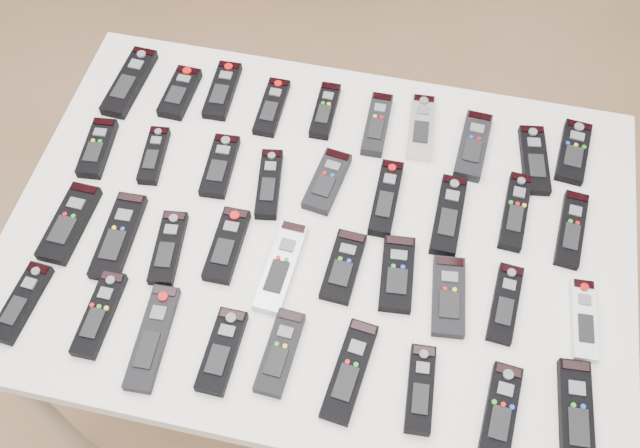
% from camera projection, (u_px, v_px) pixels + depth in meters
% --- Properties ---
extents(ground, '(4.00, 4.00, 0.00)m').
position_uv_depth(ground, '(294.00, 323.00, 2.17)').
color(ground, olive).
rests_on(ground, ground).
extents(table, '(1.25, 0.88, 0.78)m').
position_uv_depth(table, '(320.00, 244.00, 1.49)').
color(table, white).
rests_on(table, ground).
extents(remote_0, '(0.07, 0.20, 0.02)m').
position_uv_depth(remote_0, '(130.00, 82.00, 1.63)').
color(remote_0, black).
rests_on(remote_0, table).
extents(remote_1, '(0.06, 0.14, 0.02)m').
position_uv_depth(remote_1, '(180.00, 93.00, 1.61)').
color(remote_1, black).
rests_on(remote_1, table).
extents(remote_2, '(0.06, 0.16, 0.02)m').
position_uv_depth(remote_2, '(222.00, 90.00, 1.62)').
color(remote_2, black).
rests_on(remote_2, table).
extents(remote_3, '(0.05, 0.16, 0.02)m').
position_uv_depth(remote_3, '(272.00, 107.00, 1.59)').
color(remote_3, black).
rests_on(remote_3, table).
extents(remote_4, '(0.05, 0.15, 0.02)m').
position_uv_depth(remote_4, '(325.00, 111.00, 1.59)').
color(remote_4, black).
rests_on(remote_4, table).
extents(remote_5, '(0.05, 0.17, 0.02)m').
position_uv_depth(remote_5, '(377.00, 124.00, 1.57)').
color(remote_5, black).
rests_on(remote_5, table).
extents(remote_6, '(0.06, 0.17, 0.02)m').
position_uv_depth(remote_6, '(421.00, 127.00, 1.56)').
color(remote_6, '#B7B7BC').
rests_on(remote_6, table).
extents(remote_7, '(0.07, 0.18, 0.02)m').
position_uv_depth(remote_7, '(473.00, 146.00, 1.53)').
color(remote_7, black).
rests_on(remote_7, table).
extents(remote_8, '(0.08, 0.18, 0.02)m').
position_uv_depth(remote_8, '(534.00, 160.00, 1.52)').
color(remote_8, black).
rests_on(remote_8, table).
extents(remote_9, '(0.07, 0.17, 0.02)m').
position_uv_depth(remote_9, '(573.00, 152.00, 1.53)').
color(remote_9, black).
rests_on(remote_9, table).
extents(remote_10, '(0.07, 0.15, 0.02)m').
position_uv_depth(remote_10, '(97.00, 148.00, 1.53)').
color(remote_10, black).
rests_on(remote_10, table).
extents(remote_11, '(0.06, 0.15, 0.02)m').
position_uv_depth(remote_11, '(154.00, 155.00, 1.52)').
color(remote_11, black).
rests_on(remote_11, table).
extents(remote_12, '(0.06, 0.16, 0.02)m').
position_uv_depth(remote_12, '(220.00, 166.00, 1.51)').
color(remote_12, black).
rests_on(remote_12, table).
extents(remote_13, '(0.07, 0.17, 0.02)m').
position_uv_depth(remote_13, '(269.00, 184.00, 1.48)').
color(remote_13, black).
rests_on(remote_13, table).
extents(remote_14, '(0.08, 0.16, 0.02)m').
position_uv_depth(remote_14, '(327.00, 181.00, 1.49)').
color(remote_14, black).
rests_on(remote_14, table).
extents(remote_15, '(0.05, 0.18, 0.02)m').
position_uv_depth(remote_15, '(386.00, 198.00, 1.46)').
color(remote_15, black).
rests_on(remote_15, table).
extents(remote_16, '(0.06, 0.18, 0.02)m').
position_uv_depth(remote_16, '(449.00, 215.00, 1.44)').
color(remote_16, black).
rests_on(remote_16, table).
extents(remote_17, '(0.06, 0.18, 0.02)m').
position_uv_depth(remote_17, '(515.00, 211.00, 1.45)').
color(remote_17, black).
rests_on(remote_17, table).
extents(remote_18, '(0.06, 0.18, 0.02)m').
position_uv_depth(remote_18, '(571.00, 229.00, 1.43)').
color(remote_18, black).
rests_on(remote_18, table).
extents(remote_19, '(0.07, 0.18, 0.02)m').
position_uv_depth(remote_19, '(70.00, 223.00, 1.43)').
color(remote_19, black).
rests_on(remote_19, table).
extents(remote_20, '(0.07, 0.20, 0.02)m').
position_uv_depth(remote_20, '(118.00, 236.00, 1.42)').
color(remote_20, black).
rests_on(remote_20, table).
extents(remote_21, '(0.07, 0.17, 0.02)m').
position_uv_depth(remote_21, '(168.00, 248.00, 1.40)').
color(remote_21, black).
rests_on(remote_21, table).
extents(remote_22, '(0.05, 0.16, 0.02)m').
position_uv_depth(remote_22, '(227.00, 245.00, 1.40)').
color(remote_22, black).
rests_on(remote_22, table).
extents(remote_23, '(0.06, 0.20, 0.02)m').
position_uv_depth(remote_23, '(281.00, 266.00, 1.38)').
color(remote_23, '#B7B7BC').
rests_on(remote_23, table).
extents(remote_24, '(0.07, 0.16, 0.02)m').
position_uv_depth(remote_24, '(343.00, 266.00, 1.38)').
color(remote_24, black).
rests_on(remote_24, table).
extents(remote_25, '(0.08, 0.16, 0.02)m').
position_uv_depth(remote_25, '(397.00, 274.00, 1.37)').
color(remote_25, black).
rests_on(remote_25, table).
extents(remote_26, '(0.08, 0.17, 0.02)m').
position_uv_depth(remote_26, '(449.00, 296.00, 1.35)').
color(remote_26, black).
rests_on(remote_26, table).
extents(remote_27, '(0.06, 0.16, 0.02)m').
position_uv_depth(remote_27, '(505.00, 303.00, 1.34)').
color(remote_27, black).
rests_on(remote_27, table).
extents(remote_28, '(0.05, 0.16, 0.02)m').
position_uv_depth(remote_28, '(584.00, 320.00, 1.32)').
color(remote_28, silver).
rests_on(remote_28, table).
extents(remote_29, '(0.06, 0.17, 0.02)m').
position_uv_depth(remote_29, '(22.00, 302.00, 1.34)').
color(remote_29, black).
rests_on(remote_29, table).
extents(remote_30, '(0.05, 0.17, 0.02)m').
position_uv_depth(remote_30, '(99.00, 314.00, 1.33)').
color(remote_30, black).
rests_on(remote_30, table).
extents(remote_31, '(0.06, 0.21, 0.02)m').
position_uv_depth(remote_31, '(153.00, 338.00, 1.30)').
color(remote_31, black).
rests_on(remote_31, table).
extents(remote_32, '(0.06, 0.16, 0.02)m').
position_uv_depth(remote_32, '(222.00, 351.00, 1.29)').
color(remote_32, black).
rests_on(remote_32, table).
extents(remote_33, '(0.06, 0.16, 0.02)m').
position_uv_depth(remote_33, '(280.00, 352.00, 1.29)').
color(remote_33, black).
rests_on(remote_33, table).
extents(remote_34, '(0.07, 0.20, 0.02)m').
position_uv_depth(remote_34, '(350.00, 371.00, 1.27)').
color(remote_34, black).
rests_on(remote_34, table).
extents(remote_35, '(0.06, 0.16, 0.02)m').
position_uv_depth(remote_35, '(420.00, 389.00, 1.25)').
color(remote_35, black).
rests_on(remote_35, table).
extents(remote_36, '(0.07, 0.17, 0.02)m').
position_uv_depth(remote_36, '(501.00, 412.00, 1.23)').
color(remote_36, black).
rests_on(remote_36, table).
extents(remote_37, '(0.07, 0.19, 0.02)m').
position_uv_depth(remote_37, '(576.00, 414.00, 1.23)').
color(remote_37, black).
rests_on(remote_37, table).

